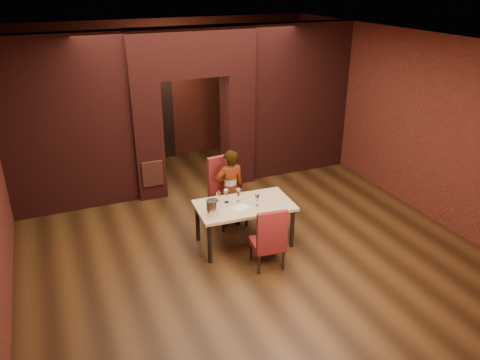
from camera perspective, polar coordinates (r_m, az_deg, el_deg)
The scene contains 24 objects.
floor at distance 8.20m, azimuth -0.98°, elevation -6.06°, with size 8.00×8.00×0.00m, color #402510.
ceiling at distance 7.16m, azimuth -1.16°, elevation 16.73°, with size 7.00×8.00×0.04m, color silver.
wall_back at distance 11.20m, azimuth -8.99°, elevation 10.74°, with size 7.00×0.04×3.20m, color maroon.
wall_front at distance 4.48m, azimuth 19.17°, elevation -11.46°, with size 7.00×0.04×3.20m, color maroon.
wall_right at distance 9.36m, azimuth 19.33°, elevation 7.10°, with size 0.04×8.00×3.20m, color maroon.
pillar_left at distance 9.23m, azimuth -11.29°, elevation 4.84°, with size 0.55×0.55×2.30m, color maroon.
pillar_right at distance 9.77m, azimuth -0.33°, elevation 6.36°, with size 0.55×0.55×2.30m, color maroon.
lintel at distance 9.09m, azimuth -6.08°, elevation 15.27°, with size 2.45×0.55×0.90m, color maroon.
wing_wall_left at distance 8.94m, azimuth -20.41°, elevation 6.19°, with size 2.27×0.35×3.20m, color maroon.
wing_wall_right at distance 10.26m, azimuth 7.05°, elevation 9.65°, with size 2.27×0.35×3.20m, color maroon.
vent_panel at distance 9.18m, azimuth -10.59°, elevation 0.75°, with size 0.40×0.03×0.50m, color #9E482D.
rear_door at distance 11.19m, azimuth -10.72°, elevation 7.69°, with size 0.90×0.08×2.10m, color black.
rear_door_frame at distance 11.15m, azimuth -10.68°, elevation 7.64°, with size 1.02×0.04×2.22m, color black.
dining_table at distance 7.64m, azimuth 0.53°, elevation -5.37°, with size 1.54×0.86×0.72m, color tan.
chair_far at distance 8.13m, azimuth -1.40°, elevation -1.53°, with size 0.55×0.55×1.21m, color maroon.
chair_near at distance 7.03m, azimuth 3.36°, elevation -6.88°, with size 0.46×0.46×1.01m, color maroon.
person_seated at distance 8.03m, azimuth -1.22°, elevation -1.06°, with size 0.51×0.34×1.41m, color white.
wine_glass_a at distance 7.48m, azimuth -1.66°, elevation -1.98°, with size 0.09×0.09×0.22m, color white, non-canonical shape.
wine_glass_b at distance 7.51m, azimuth -0.23°, elevation -1.87°, with size 0.09×0.09×0.22m, color white, non-canonical shape.
wine_glass_c at distance 7.38m, azimuth 2.10°, elevation -2.43°, with size 0.08×0.08×0.20m, color silver, non-canonical shape.
tasting_sheet at distance 7.36m, azimuth 0.10°, elevation -3.37°, with size 0.27×0.20×0.00m, color silver.
wine_bucket at distance 7.11m, azimuth -3.35°, elevation -3.37°, with size 0.19×0.19×0.24m, color silver.
water_bottle at distance 7.35m, azimuth -2.64°, elevation -2.25°, with size 0.06×0.06×0.27m, color white.
potted_plant at distance 8.55m, azimuth 3.36°, elevation -3.03°, with size 0.41×0.35×0.45m, color #285C1E.
Camera 1 is at (-2.68, -6.58, 4.09)m, focal length 35.00 mm.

